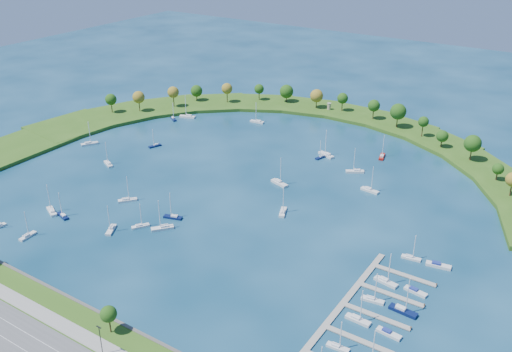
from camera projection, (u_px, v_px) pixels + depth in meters
The scene contains 36 objects.
ground at pixel (241, 185), 266.00m from camera, with size 700.00×700.00×0.00m, color #072C44.
south_shoreline at pixel (15, 333), 172.78m from camera, with size 420.00×43.10×11.60m.
breakwater at pixel (223, 132), 325.11m from camera, with size 286.74×247.64×2.00m.
breakwater_trees at pixel (307, 107), 336.79m from camera, with size 238.40×87.97×14.38m.
harbor_tower at pixel (329, 106), 356.69m from camera, with size 2.60×2.60×4.34m.
dock_system at pixel (355, 323), 177.88m from camera, with size 24.28×82.00×1.60m.
moored_boat_0 at pixel (279, 182), 266.28m from camera, with size 9.93×5.44×14.07m.
moored_boat_1 at pixel (108, 163), 286.04m from camera, with size 8.45×5.69×12.15m.
moored_boat_2 at pixel (321, 157), 293.83m from camera, with size 3.68×7.04×9.96m.
moored_boat_3 at pixel (355, 171), 277.95m from camera, with size 8.88×6.75×13.06m.
moored_boat_4 at pixel (111, 229), 228.22m from camera, with size 5.91×8.22×11.94m.
moored_boat_5 at pixel (89, 143), 310.03m from camera, with size 6.95×9.09×13.38m.
moored_boat_6 at pixel (173, 216), 237.40m from camera, with size 8.32×4.45×11.78m.
moored_boat_7 at pixel (127, 199), 250.97m from camera, with size 7.16×7.88×12.26m.
moored_boat_8 at pixel (370, 190), 259.62m from camera, with size 8.91×3.51×12.75m.
moored_boat_9 at pixel (283, 212), 241.15m from camera, with size 5.39×8.67×12.37m.
moored_boat_10 at pixel (257, 121), 341.54m from camera, with size 8.89×3.33×12.77m.
moored_boat_12 at pixel (188, 116), 349.53m from camera, with size 10.17×5.62×14.41m.
moored_boat_13 at pixel (163, 227), 229.27m from camera, with size 7.77×8.68×13.43m.
moored_boat_14 at pixel (382, 156), 294.31m from camera, with size 4.25×8.78×12.44m.
moored_boat_15 at pixel (155, 145), 307.72m from camera, with size 4.40×7.26×10.33m.
moored_boat_16 at pixel (52, 211), 241.76m from camera, with size 9.12×6.01×13.09m.
moored_boat_17 at pixel (140, 225), 230.75m from camera, with size 5.63×7.27×10.74m.
moored_boat_18 at pixel (326, 154), 296.17m from camera, with size 10.07×6.06×14.32m.
moored_boat_19 at pixel (63, 215), 238.43m from camera, with size 7.93×4.17×11.23m.
moored_boat_20 at pixel (173, 118), 346.25m from camera, with size 7.21×5.91×10.82m.
moored_boat_21 at pixel (28, 235), 223.89m from camera, with size 2.81×7.71×11.09m.
docked_boat_2 at pixel (338, 346), 167.63m from camera, with size 7.15×2.38×10.37m.
docked_boat_4 at pixel (358, 319), 178.65m from camera, with size 8.47×2.80×12.29m.
docked_boat_5 at pixel (389, 333), 173.22m from camera, with size 8.14×2.99×1.62m.
docked_boat_6 at pixel (373, 299), 187.68m from camera, with size 7.92×3.17×11.32m.
docked_boat_7 at pixel (403, 310), 182.53m from camera, with size 9.53×3.35×13.74m.
docked_boat_8 at pixel (386, 281), 196.63m from camera, with size 8.88×3.84×12.63m.
docked_boat_9 at pixel (415, 291), 191.96m from camera, with size 8.26×3.45×1.63m.
docked_boat_10 at pixel (411, 257), 210.02m from camera, with size 7.38×2.82×10.58m.
docked_boat_11 at pixel (438, 265), 205.71m from camera, with size 9.23×3.89×1.82m.
Camera 1 is at (135.50, -195.51, 119.33)m, focal length 39.61 mm.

